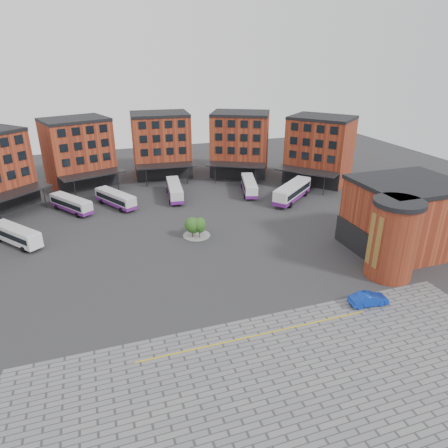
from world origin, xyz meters
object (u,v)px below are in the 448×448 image
object	(u,v)px
tree_island	(196,226)
bus_c	(116,199)
blue_car	(369,299)
bus_e	(249,186)
bus_f	(292,191)
bus_b	(71,204)
bus_a	(16,234)
bus_d	(175,190)

from	to	relation	value
tree_island	bus_c	world-z (taller)	tree_island
blue_car	bus_e	bearing A→B (deg)	3.34
bus_f	blue_car	bearing A→B (deg)	-52.59
bus_f	bus_b	bearing A→B (deg)	-139.77
bus_a	bus_b	world-z (taller)	bus_b
bus_b	bus_d	bearing A→B (deg)	-30.68
bus_e	bus_d	bearing A→B (deg)	-171.55
tree_island	bus_d	xyz separation A→B (m)	(0.61, 19.54, -0.31)
tree_island	bus_e	xyz separation A→B (m)	(16.07, 17.59, -0.37)
bus_b	bus_f	world-z (taller)	bus_f
bus_b	tree_island	bearing A→B (deg)	-78.12
bus_b	blue_car	world-z (taller)	bus_b
tree_island	bus_b	xyz separation A→B (m)	(-19.19, 18.12, -0.45)
bus_a	blue_car	size ratio (longest dim) A/B	2.01
bus_c	bus_e	bearing A→B (deg)	-30.94
bus_f	bus_d	bearing A→B (deg)	-151.66
bus_d	blue_car	xyz separation A→B (m)	(13.88, -43.96, -0.92)
bus_a	bus_e	world-z (taller)	bus_e
bus_a	bus_c	world-z (taller)	bus_c
bus_d	bus_c	bearing A→B (deg)	-167.49
bus_e	bus_f	distance (m)	9.51
bus_a	bus_b	distance (m)	14.13
bus_b	bus_e	distance (m)	35.27
bus_b	bus_d	size ratio (longest dim) A/B	0.86
bus_c	bus_e	distance (m)	27.23
bus_b	bus_d	xyz separation A→B (m)	(19.80, 1.41, 0.14)
tree_island	bus_c	distance (m)	21.44
bus_d	blue_car	distance (m)	46.11
bus_a	bus_d	size ratio (longest dim) A/B	0.83
bus_a	bus_b	xyz separation A→B (m)	(7.78, 11.79, -0.15)
bus_c	bus_d	distance (m)	11.82
bus_f	blue_car	size ratio (longest dim) A/B	2.47
tree_island	bus_e	distance (m)	23.83
tree_island	bus_f	xyz separation A→B (m)	(22.56, 10.65, -0.09)
bus_a	bus_f	bearing A→B (deg)	-33.65
bus_a	bus_d	world-z (taller)	bus_d
bus_a	bus_f	distance (m)	49.72
tree_island	bus_d	world-z (taller)	tree_island
bus_b	blue_car	xyz separation A→B (m)	(33.68, -42.54, -0.79)
tree_island	blue_car	xyz separation A→B (m)	(14.49, -24.42, -1.24)
bus_b	bus_c	world-z (taller)	bus_c
bus_d	bus_e	bearing A→B (deg)	-0.59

